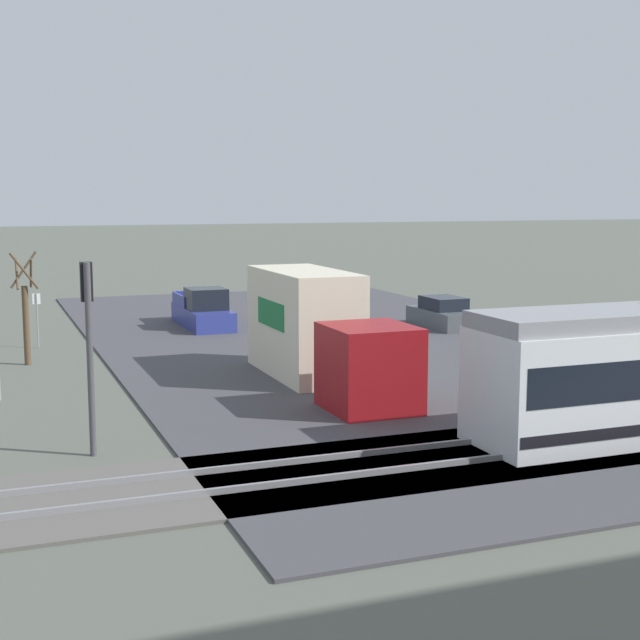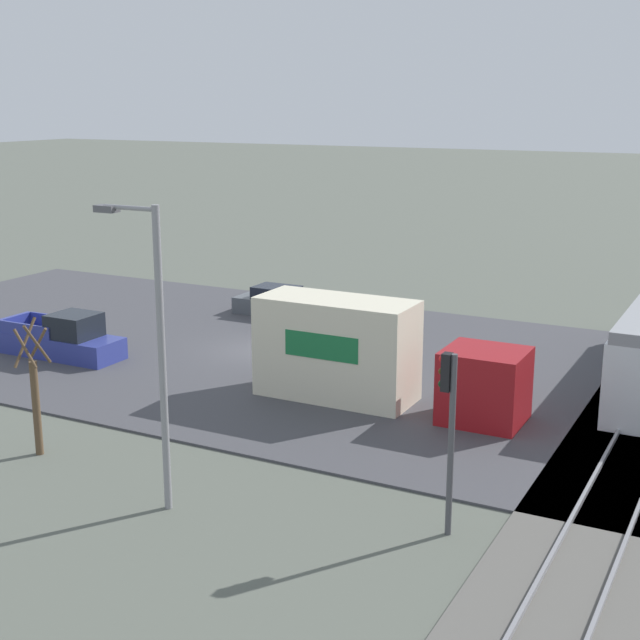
# 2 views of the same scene
# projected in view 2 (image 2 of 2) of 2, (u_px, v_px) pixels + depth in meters

# --- Properties ---
(ground_plane) EXTENTS (320.00, 320.00, 0.00)m
(ground_plane) POSITION_uv_depth(u_px,v_px,m) (259.00, 351.00, 38.74)
(ground_plane) COLOR #565B51
(road_surface) EXTENTS (20.56, 42.95, 0.08)m
(road_surface) POSITION_uv_depth(u_px,v_px,m) (259.00, 350.00, 38.73)
(road_surface) COLOR #424247
(road_surface) RESTS_ON ground
(box_truck) EXTENTS (2.46, 9.74, 3.67)m
(box_truck) POSITION_uv_depth(u_px,v_px,m) (370.00, 357.00, 31.62)
(box_truck) COLOR maroon
(box_truck) RESTS_ON ground
(pickup_truck) EXTENTS (1.90, 5.51, 1.91)m
(pickup_truck) POSITION_uv_depth(u_px,v_px,m) (64.00, 340.00, 37.60)
(pickup_truck) COLOR navy
(pickup_truck) RESTS_ON ground
(sedan_car_0) EXTENTS (1.86, 4.22, 1.44)m
(sedan_car_0) POSITION_uv_depth(u_px,v_px,m) (277.00, 303.00, 44.97)
(sedan_car_0) COLOR #4C5156
(sedan_car_0) RESTS_ON ground
(traffic_light_pole) EXTENTS (0.28, 0.47, 4.73)m
(traffic_light_pole) POSITION_uv_depth(u_px,v_px,m) (449.00, 418.00, 21.76)
(traffic_light_pole) COLOR #47474C
(traffic_light_pole) RESTS_ON ground
(street_tree) EXTENTS (1.01, 0.84, 4.25)m
(street_tree) POSITION_uv_depth(u_px,v_px,m) (35.00, 395.00, 27.08)
(street_tree) COLOR brown
(street_tree) RESTS_ON ground
(street_lamp_near_crossing) EXTENTS (0.36, 1.95, 8.14)m
(street_lamp_near_crossing) POSITION_uv_depth(u_px,v_px,m) (155.00, 338.00, 22.87)
(street_lamp_near_crossing) COLOR gray
(street_lamp_near_crossing) RESTS_ON ground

